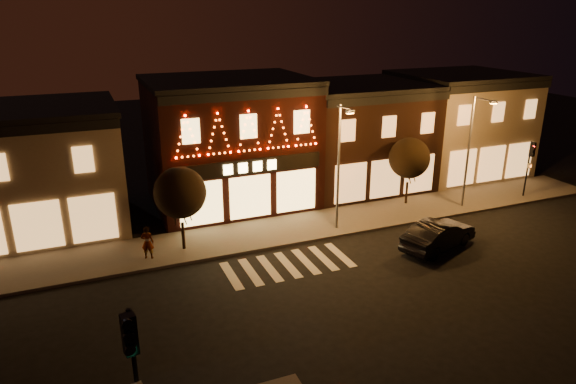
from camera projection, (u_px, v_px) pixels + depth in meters
ground at (322, 304)px, 22.85m from camera, size 120.00×120.00×0.00m
sidewalk_far at (293, 229)px, 30.52m from camera, size 44.00×4.00×0.15m
building_left at (9, 171)px, 29.17m from camera, size 12.20×8.28×7.30m
building_pulp at (230, 142)px, 33.65m from camera, size 10.20×8.34×8.30m
building_right_a at (357, 135)px, 37.20m from camera, size 9.20×8.28×7.50m
building_right_b at (458, 123)px, 40.37m from camera, size 9.20×8.28×7.80m
traffic_signal_near at (133, 361)px, 13.43m from camera, size 0.40×0.52×4.97m
traffic_signal_far at (530, 158)px, 34.70m from camera, size 0.35×0.44×3.85m
streetlamp_mid at (340, 158)px, 28.86m from camera, size 0.52×1.68×7.32m
streetlamp_right at (472, 144)px, 32.33m from camera, size 0.47×1.65×7.17m
tree_left at (180, 193)px, 26.76m from camera, size 2.72×2.72×4.55m
tree_right at (409, 158)px, 33.31m from camera, size 2.66×2.66×4.44m
dark_sedan at (439, 235)px, 27.91m from camera, size 5.11×3.13×1.59m
pedestrian at (147, 242)px, 26.44m from camera, size 0.76×0.65×1.78m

